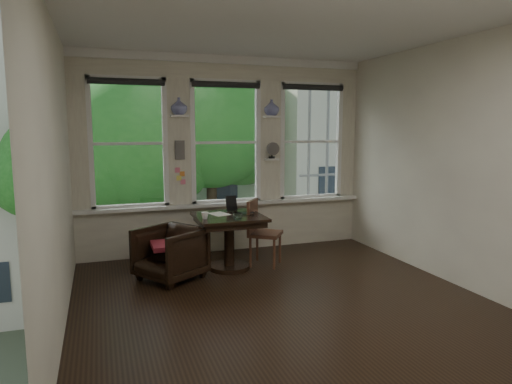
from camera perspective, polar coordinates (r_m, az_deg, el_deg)
name	(u,v)px	position (r m, az deg, el deg)	size (l,w,h in m)	color
ground	(279,298)	(5.34, 2.86, -13.13)	(4.50, 4.50, 0.00)	black
ceiling	(281,24)	(5.09, 3.11, 20.18)	(4.50, 4.50, 0.00)	silver
wall_back	(226,155)	(7.13, -3.82, 4.58)	(4.50, 4.50, 0.00)	silver
wall_front	(413,196)	(3.04, 19.04, -0.49)	(4.50, 4.50, 0.00)	silver
wall_left	(56,174)	(4.65, -23.69, 2.08)	(4.50, 4.50, 0.00)	silver
wall_right	(446,162)	(6.20, 22.69, 3.46)	(4.50, 4.50, 0.00)	silver
window_left	(129,144)	(6.88, -15.63, 5.85)	(1.10, 0.12, 1.90)	white
window_center	(225,143)	(7.12, -3.84, 6.19)	(1.10, 0.12, 1.90)	white
window_right	(310,142)	(7.63, 6.79, 6.28)	(1.10, 0.12, 1.90)	white
shelf_left	(179,116)	(6.86, -9.58, 9.37)	(0.26, 0.16, 0.03)	white
shelf_right	(272,117)	(7.25, 1.96, 9.40)	(0.26, 0.16, 0.03)	white
intercom	(180,150)	(6.90, -9.52, 5.21)	(0.14, 0.06, 0.28)	#59544F
sticky_notes	(180,173)	(6.93, -9.46, 2.32)	(0.16, 0.01, 0.24)	pink
desk_fan	(272,153)	(7.24, 1.99, 4.89)	(0.20, 0.20, 0.24)	#59544F
vase_left	(179,106)	(6.87, -9.60, 10.53)	(0.24, 0.24, 0.25)	silver
vase_right	(272,108)	(7.25, 1.96, 10.50)	(0.24, 0.24, 0.25)	silver
table	(229,242)	(6.28, -3.38, -6.28)	(0.90, 0.90, 0.75)	black
armchair_left	(170,253)	(5.96, -10.70, -7.55)	(0.73, 0.75, 0.68)	black
cushion_red	(170,245)	(5.93, -10.72, -6.53)	(0.45, 0.45, 0.06)	maroon
side_chair_right	(265,233)	(6.43, 1.19, -5.15)	(0.42, 0.42, 0.92)	#432918
laptop	(243,214)	(6.23, -1.64, -2.75)	(0.30, 0.19, 0.02)	black
mug	(205,216)	(5.97, -6.41, -2.94)	(0.10, 0.10, 0.09)	white
drinking_glass	(238,216)	(5.88, -2.32, -3.03)	(0.12, 0.12, 0.10)	white
tablet	(231,203)	(6.49, -3.09, -1.44)	(0.16, 0.02, 0.22)	black
papers	(219,214)	(6.29, -4.61, -2.75)	(0.22, 0.30, 0.00)	silver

